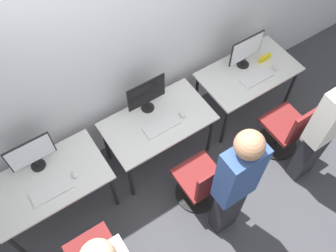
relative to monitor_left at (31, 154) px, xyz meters
The scene contains 19 objects.
ground_plane 1.65m from the monitor_left, 22.68° to the right, with size 20.00×20.00×0.00m, color #3D3D42.
wall_back 1.35m from the monitor_left, 11.69° to the left, with size 12.00×0.05×2.80m.
desk_left 0.37m from the monitor_left, 90.00° to the right, with size 1.14×0.65×0.71m.
monitor_left is the anchor object (origin of this frame).
keyboard_left 0.39m from the monitor_left, 90.00° to the right, with size 0.39×0.16×0.02m.
mouse_left 0.44m from the monitor_left, 49.08° to the right, with size 0.06×0.09×0.03m.
desk_center 1.30m from the monitor_left, ahead, with size 1.14×0.65×0.71m.
monitor_center 1.25m from the monitor_left, ahead, with size 0.44×0.14×0.42m.
keyboard_center 1.29m from the monitor_left, 12.35° to the right, with size 0.39×0.16×0.02m.
mouse_center 1.54m from the monitor_left, 10.61° to the right, with size 0.06×0.09×0.03m.
office_chair_center 1.70m from the monitor_left, 34.49° to the right, with size 0.48×0.48×0.90m.
person_center 1.86m from the monitor_left, 43.19° to the right, with size 0.36×0.23×1.76m.
desk_right 2.52m from the monitor_left, ahead, with size 1.14×0.65×0.71m.
monitor_right 2.49m from the monitor_left, ahead, with size 0.44×0.14×0.42m.
keyboard_right 2.52m from the monitor_left, ahead, with size 0.39×0.16×0.02m.
mouse_right 2.79m from the monitor_left, ahead, with size 0.06×0.09×0.03m.
office_chair_right 2.74m from the monitor_left, 19.97° to the right, with size 0.48×0.48×0.90m.
person_right 2.78m from the monitor_left, 27.42° to the right, with size 0.36×0.22×1.70m.
placard_right 2.75m from the monitor_left, ahead, with size 0.16×0.03×0.08m.
Camera 1 is at (-1.11, -1.55, 3.95)m, focal length 40.00 mm.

